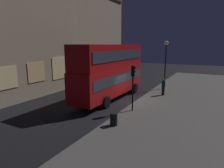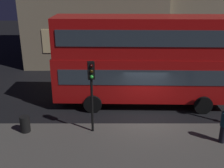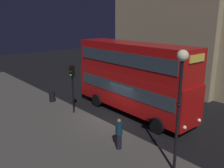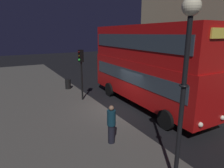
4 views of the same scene
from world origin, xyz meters
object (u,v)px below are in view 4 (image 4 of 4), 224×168
at_px(pedestrian, 111,124).
at_px(litter_bin, 68,84).
at_px(double_decker_bus, 145,62).
at_px(traffic_light_near_kerb, 81,64).
at_px(street_lamp, 187,56).

distance_m(pedestrian, litter_bin, 9.66).
bearing_deg(pedestrian, litter_bin, -54.93).
height_order(double_decker_bus, pedestrian, double_decker_bus).
xyz_separation_m(double_decker_bus, pedestrian, (3.44, -4.56, -2.00)).
distance_m(double_decker_bus, litter_bin, 7.55).
height_order(traffic_light_near_kerb, street_lamp, street_lamp).
relative_size(traffic_light_near_kerb, pedestrian, 2.07).
bearing_deg(litter_bin, traffic_light_near_kerb, 0.47).
bearing_deg(double_decker_bus, pedestrian, -51.64).
height_order(street_lamp, litter_bin, street_lamp).
bearing_deg(pedestrian, double_decker_bus, -102.15).
height_order(double_decker_bus, street_lamp, street_lamp).
relative_size(pedestrian, litter_bin, 2.09).
xyz_separation_m(traffic_light_near_kerb, street_lamp, (9.36, -0.38, 1.53)).
bearing_deg(street_lamp, double_decker_bus, 149.19).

